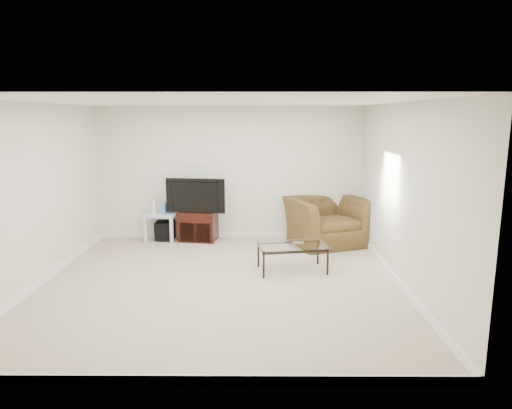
{
  "coord_description": "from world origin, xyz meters",
  "views": [
    {
      "loc": [
        0.54,
        -6.1,
        2.32
      ],
      "look_at": [
        0.5,
        1.2,
        0.9
      ],
      "focal_mm": 32.0,
      "sensor_mm": 36.0,
      "label": 1
    }
  ],
  "objects_px": {
    "tv_stand": "(198,226)",
    "coffee_table": "(292,258)",
    "recliner": "(327,213)",
    "television": "(197,195)",
    "side_table": "(163,227)",
    "subwoofer": "(165,230)"
  },
  "relations": [
    {
      "from": "tv_stand",
      "to": "coffee_table",
      "type": "distance_m",
      "value": 2.41
    },
    {
      "from": "side_table",
      "to": "coffee_table",
      "type": "bearing_deg",
      "value": -36.96
    },
    {
      "from": "tv_stand",
      "to": "television",
      "type": "xyz_separation_m",
      "value": [
        -0.0,
        -0.03,
        0.6
      ]
    },
    {
      "from": "tv_stand",
      "to": "recliner",
      "type": "relative_size",
      "value": 0.52
    },
    {
      "from": "television",
      "to": "recliner",
      "type": "relative_size",
      "value": 0.79
    },
    {
      "from": "tv_stand",
      "to": "subwoofer",
      "type": "relative_size",
      "value": 2.01
    },
    {
      "from": "recliner",
      "to": "coffee_table",
      "type": "distance_m",
      "value": 1.73
    },
    {
      "from": "side_table",
      "to": "subwoofer",
      "type": "height_order",
      "value": "side_table"
    },
    {
      "from": "side_table",
      "to": "coffee_table",
      "type": "distance_m",
      "value": 2.91
    },
    {
      "from": "recliner",
      "to": "subwoofer",
      "type": "bearing_deg",
      "value": 155.38
    },
    {
      "from": "television",
      "to": "recliner",
      "type": "bearing_deg",
      "value": 2.55
    },
    {
      "from": "recliner",
      "to": "television",
      "type": "bearing_deg",
      "value": 155.24
    },
    {
      "from": "television",
      "to": "recliner",
      "type": "height_order",
      "value": "television"
    },
    {
      "from": "coffee_table",
      "to": "side_table",
      "type": "bearing_deg",
      "value": 143.04
    },
    {
      "from": "television",
      "to": "coffee_table",
      "type": "xyz_separation_m",
      "value": [
        1.66,
        -1.72,
        -0.68
      ]
    },
    {
      "from": "tv_stand",
      "to": "television",
      "type": "height_order",
      "value": "television"
    },
    {
      "from": "coffee_table",
      "to": "subwoofer",
      "type": "bearing_deg",
      "value": 142.34
    },
    {
      "from": "side_table",
      "to": "subwoofer",
      "type": "distance_m",
      "value": 0.09
    },
    {
      "from": "side_table",
      "to": "recliner",
      "type": "relative_size",
      "value": 0.42
    },
    {
      "from": "side_table",
      "to": "television",
      "type": "bearing_deg",
      "value": -2.4
    },
    {
      "from": "tv_stand",
      "to": "side_table",
      "type": "bearing_deg",
      "value": -172.02
    },
    {
      "from": "television",
      "to": "recliner",
      "type": "distance_m",
      "value": 2.43
    }
  ]
}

